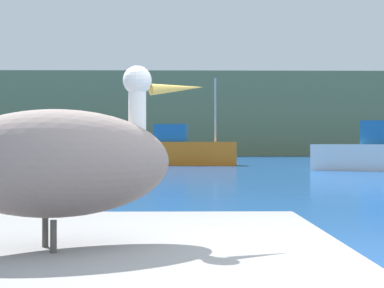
% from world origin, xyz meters
% --- Properties ---
extents(hillside_backdrop, '(140.00, 11.77, 9.66)m').
position_xyz_m(hillside_backdrop, '(0.00, 66.53, 4.83)').
color(hillside_backdrop, '#6B7A51').
rests_on(hillside_backdrop, ground).
extents(pelican, '(1.31, 0.92, 0.89)m').
position_xyz_m(pelican, '(-1.38, 0.36, 1.28)').
color(pelican, gray).
rests_on(pelican, pier_dock).
extents(fishing_boat_white, '(6.84, 4.81, 5.47)m').
position_xyz_m(fishing_boat_white, '(9.18, 25.99, 0.90)').
color(fishing_boat_white, white).
rests_on(fishing_boat_white, ground).
extents(fishing_boat_orange, '(6.68, 2.81, 5.56)m').
position_xyz_m(fishing_boat_orange, '(-0.91, 33.61, 0.96)').
color(fishing_boat_orange, orange).
rests_on(fishing_boat_orange, ground).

